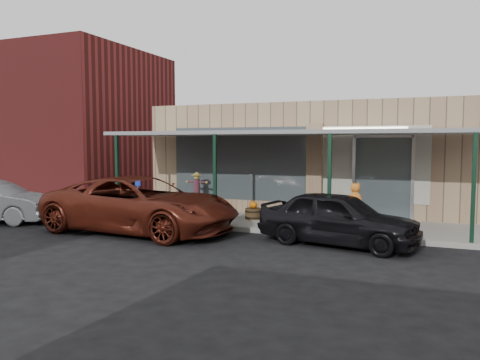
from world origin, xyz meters
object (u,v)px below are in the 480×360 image
at_px(barrel_scarecrow, 197,198).
at_px(parked_sedan, 338,218).
at_px(barrel_pumpkin, 253,212).
at_px(car_maroon, 140,205).
at_px(handicap_sign, 138,192).

xyz_separation_m(barrel_scarecrow, parked_sedan, (5.80, -3.09, 0.07)).
distance_m(barrel_pumpkin, car_maroon, 3.85).
xyz_separation_m(handicap_sign, car_maroon, (1.30, -1.76, -0.17)).
height_order(barrel_scarecrow, barrel_pumpkin, barrel_scarecrow).
relative_size(barrel_scarecrow, parked_sedan, 0.33).
xyz_separation_m(handicap_sign, parked_sedan, (7.22, -1.33, -0.29)).
relative_size(handicap_sign, car_maroon, 0.22).
distance_m(barrel_scarecrow, handicap_sign, 2.29).
height_order(barrel_scarecrow, parked_sedan, barrel_scarecrow).
bearing_deg(handicap_sign, car_maroon, -44.51).
bearing_deg(parked_sedan, car_maroon, 105.25).
relative_size(barrel_pumpkin, parked_sedan, 0.15).
distance_m(barrel_scarecrow, parked_sedan, 6.58).
relative_size(barrel_pumpkin, handicap_sign, 0.52).
xyz_separation_m(barrel_scarecrow, car_maroon, (-0.12, -3.52, 0.19)).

